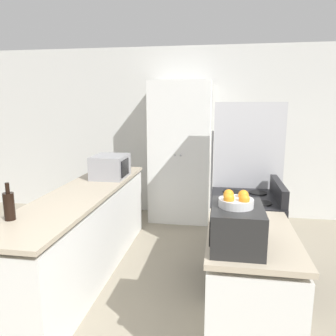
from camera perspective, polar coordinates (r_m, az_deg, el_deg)
wall_back at (r=5.19m, az=2.89°, el=6.16°), size 7.00×0.06×2.60m
counter_left at (r=3.56m, az=-14.43°, el=-11.08°), size 0.60×2.67×0.89m
counter_right at (r=2.55m, az=13.85°, el=-20.54°), size 0.60×1.00×0.89m
pantry_cabinet at (r=4.89m, az=2.14°, el=2.75°), size 0.89×0.59×2.07m
stove at (r=3.31m, az=13.06°, el=-12.28°), size 0.66×0.71×1.05m
refrigerator at (r=3.93m, az=13.17°, el=-1.89°), size 0.74×0.78×1.77m
microwave at (r=3.94m, az=-10.00°, el=0.26°), size 0.38×0.46×0.27m
wine_bottle at (r=2.76m, az=-25.95°, el=-5.89°), size 0.08×0.08×0.29m
toaster_oven at (r=2.08m, az=11.86°, el=-9.92°), size 0.32×0.44×0.26m
fruit_bowl at (r=2.03m, az=11.78°, el=-5.61°), size 0.21×0.21×0.09m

